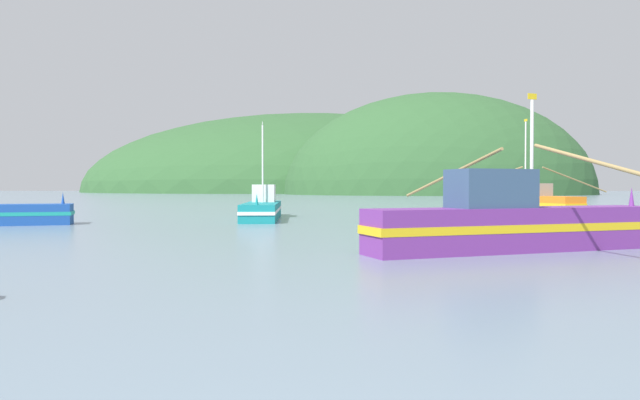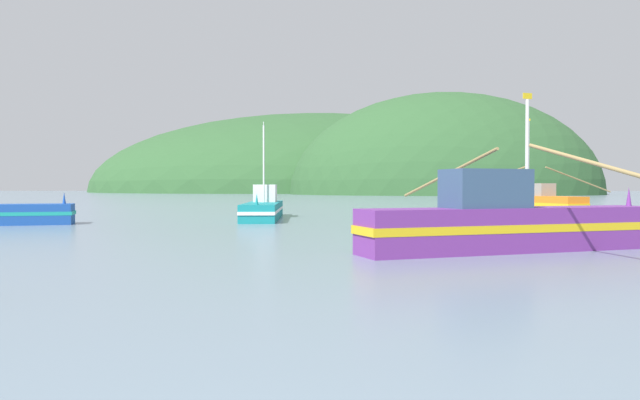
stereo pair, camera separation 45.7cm
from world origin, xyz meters
The scene contains 5 objects.
hill_mid_right centered at (-12.11, 248.06, 0.00)m, with size 185.36×148.29×63.57m, color #2D562D.
hill_mid_left centered at (28.59, 173.70, 0.00)m, with size 89.20×71.36×58.56m, color #2D562D.
fishing_boat_teal centered at (-4.71, 39.00, 0.72)m, with size 3.03×11.92×6.69m.
fishing_boat_purple centered at (6.62, 18.61, 0.96)m, with size 11.05×14.87×5.42m.
fishing_boat_orange centered at (16.53, 47.87, 0.86)m, with size 14.63×9.90×7.87m.
Camera 1 is at (0.68, -2.04, 2.21)m, focal length 33.58 mm.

